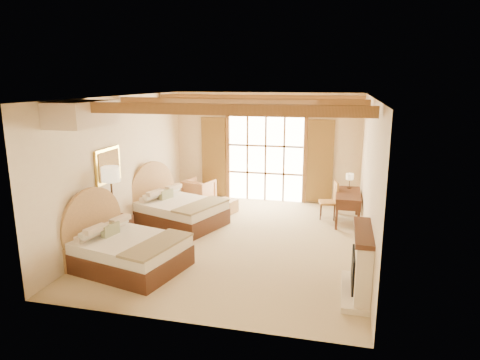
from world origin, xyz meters
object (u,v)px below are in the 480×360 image
(armchair, at_px, (199,191))
(desk, at_px, (347,206))
(bed_near, at_px, (123,248))
(bed_far, at_px, (175,209))
(nightstand, at_px, (117,231))

(armchair, distance_m, desk, 4.31)
(bed_near, xyz_separation_m, desk, (4.21, 3.83, 0.02))
(bed_near, relative_size, armchair, 2.95)
(bed_far, height_order, armchair, bed_far)
(bed_near, xyz_separation_m, nightstand, (-0.70, 1.00, -0.07))
(bed_near, bearing_deg, bed_far, 103.35)
(bed_far, bearing_deg, desk, 35.59)
(bed_near, height_order, desk, bed_near)
(bed_far, height_order, desk, bed_far)
(bed_far, xyz_separation_m, armchair, (-0.03, 1.96, -0.04))
(bed_far, bearing_deg, armchair, 110.78)
(bed_near, relative_size, nightstand, 3.50)
(armchair, bearing_deg, nightstand, 94.51)
(bed_near, bearing_deg, nightstand, 138.25)
(bed_far, xyz_separation_m, nightstand, (-0.70, -1.64, -0.07))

